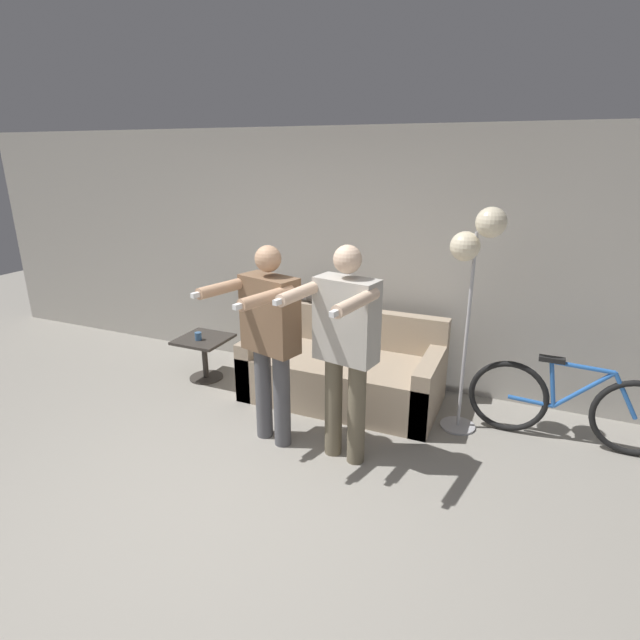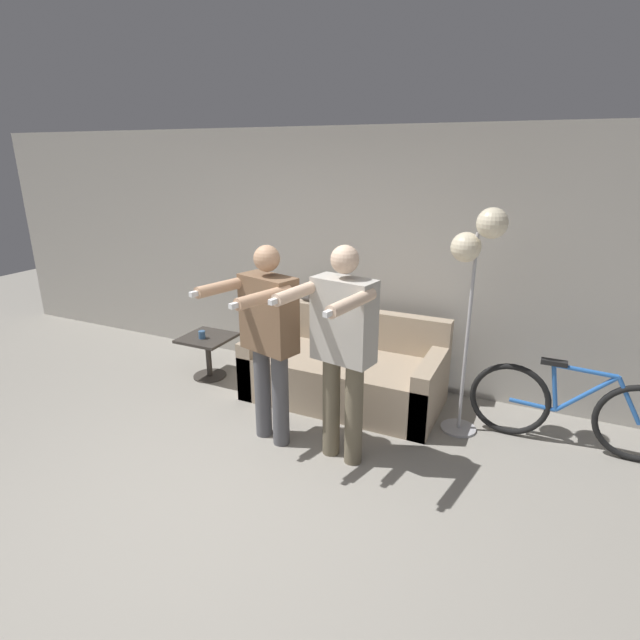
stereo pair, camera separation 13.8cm
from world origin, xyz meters
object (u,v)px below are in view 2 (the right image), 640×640
person_right (342,341)px  bicycle (571,409)px  person_left (268,332)px  floor_lamp (477,254)px  cat (324,298)px  couch (345,372)px  cup (202,335)px  side_table (208,347)px

person_right → bicycle: (1.65, 0.96, -0.66)m
person_left → floor_lamp: floor_lamp is taller
person_right → cat: size_ratio=3.81×
floor_lamp → couch: bearing=174.2°
floor_lamp → cup: 2.92m
person_left → person_right: person_right is taller
side_table → cup: cup is taller
person_right → side_table: 2.18m
person_right → floor_lamp: 1.30m
person_right → bicycle: size_ratio=1.07×
person_left → cup: size_ratio=20.21×
cat → side_table: (-1.15, -0.51, -0.57)m
person_left → bicycle: size_ratio=1.04×
person_left → side_table: size_ratio=3.27×
floor_lamp → bicycle: size_ratio=1.20×
cat → cup: size_ratio=5.46×
side_table → cup: size_ratio=6.18×
person_left → person_right: (0.65, 0.00, 0.03)m
cup → couch: bearing=8.4°
cup → bicycle: size_ratio=0.05×
floor_lamp → side_table: (-2.70, -0.04, -1.24)m
cat → bicycle: size_ratio=0.28×
person_right → bicycle: 2.02m
couch → floor_lamp: (1.16, -0.12, 1.31)m
cup → bicycle: bearing=3.5°
cup → bicycle: (3.57, 0.22, -0.16)m
couch → cat: size_ratio=4.16×
couch → cat: (-0.39, 0.35, 0.63)m
couch → side_table: 1.55m
floor_lamp → person_right: bearing=-132.7°
person_right → side_table: person_right is taller
person_right → cat: (-0.76, 1.32, -0.10)m
couch → cat: cat is taller
person_right → cat: person_right is taller
side_table → bicycle: (3.56, 0.15, 0.01)m
person_left → person_right: 0.65m
couch → person_right: 1.27m
person_right → cup: person_right is taller
floor_lamp → cup: (-2.71, -0.11, -1.07)m
floor_lamp → side_table: 2.97m
person_left → cat: bearing=110.4°
person_left → side_table: bearing=162.9°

